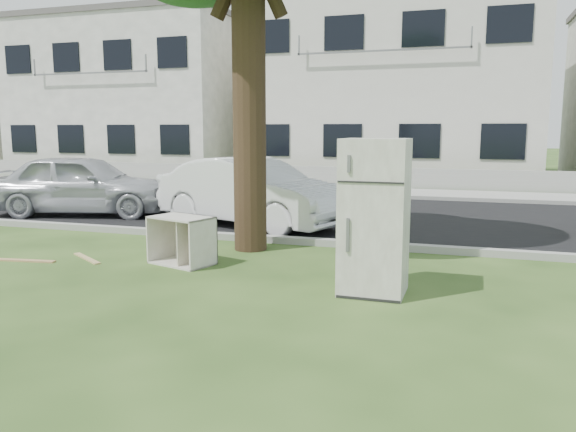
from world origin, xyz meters
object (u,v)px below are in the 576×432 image
(cabinet, at_px, (182,240))
(car_center, at_px, (251,192))
(fridge, at_px, (374,217))
(car_left, at_px, (83,184))

(cabinet, height_order, car_center, car_center)
(fridge, distance_m, car_center, 5.23)
(fridge, height_order, cabinet, fridge)
(car_center, relative_size, car_left, 1.01)
(car_left, bearing_deg, cabinet, -143.10)
(fridge, distance_m, cabinet, 3.09)
(fridge, height_order, car_center, fridge)
(cabinet, bearing_deg, car_left, 158.78)
(fridge, xyz_separation_m, car_center, (-3.21, 4.12, -0.24))
(fridge, bearing_deg, car_center, 128.86)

